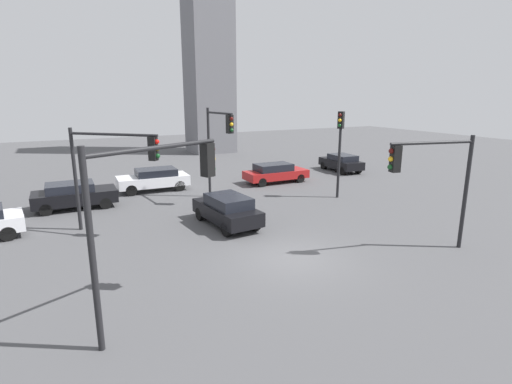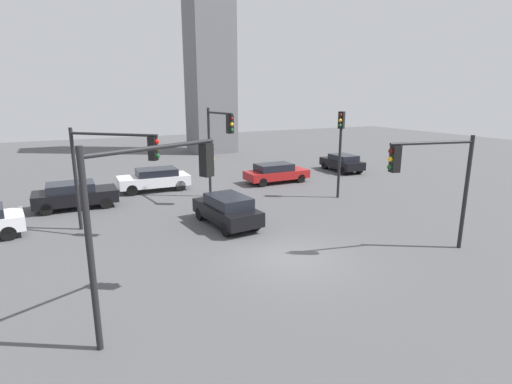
% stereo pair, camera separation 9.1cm
% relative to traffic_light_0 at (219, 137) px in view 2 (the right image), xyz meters
% --- Properties ---
extents(ground_plane, '(99.29, 99.29, 0.00)m').
position_rel_traffic_light_0_xyz_m(ground_plane, '(-0.72, -9.28, -3.81)').
color(ground_plane, '#4C4C4F').
extents(traffic_light_0, '(0.58, 2.89, 5.41)m').
position_rel_traffic_light_0_xyz_m(traffic_light_0, '(0.00, 0.00, 0.00)').
color(traffic_light_0, black).
rests_on(traffic_light_0, ground_plane).
extents(traffic_light_1, '(3.64, 0.99, 4.63)m').
position_rel_traffic_light_0_xyz_m(traffic_light_1, '(4.33, -11.06, -0.48)').
color(traffic_light_1, black).
rests_on(traffic_light_1, ground_plane).
extents(traffic_light_2, '(3.32, 3.03, 4.74)m').
position_rel_traffic_light_0_xyz_m(traffic_light_2, '(-6.23, -3.30, -0.37)').
color(traffic_light_2, black).
rests_on(traffic_light_2, ground_plane).
extents(traffic_light_3, '(3.87, 1.92, 5.07)m').
position_rel_traffic_light_0_xyz_m(traffic_light_3, '(-6.19, -11.12, -0.15)').
color(traffic_light_3, black).
rests_on(traffic_light_3, ground_plane).
extents(traffic_light_4, '(0.49, 0.44, 5.20)m').
position_rel_traffic_light_0_xyz_m(traffic_light_4, '(6.74, -2.55, -0.18)').
color(traffic_light_4, black).
rests_on(traffic_light_4, ground_plane).
extents(car_0, '(4.56, 1.86, 1.38)m').
position_rel_traffic_light_0_xyz_m(car_0, '(5.43, 2.88, -3.08)').
color(car_0, maroon).
rests_on(car_0, ground_plane).
extents(car_2, '(2.14, 4.28, 1.50)m').
position_rel_traffic_light_0_xyz_m(car_2, '(-1.41, -4.45, -3.02)').
color(car_2, black).
rests_on(car_2, ground_plane).
extents(car_3, '(4.56, 2.15, 1.45)m').
position_rel_traffic_light_0_xyz_m(car_3, '(-2.88, 4.41, -3.03)').
color(car_3, silver).
rests_on(car_3, ground_plane).
extents(car_4, '(1.98, 4.09, 1.40)m').
position_rel_traffic_light_0_xyz_m(car_4, '(12.47, 4.23, -3.07)').
color(car_4, black).
rests_on(car_4, ground_plane).
extents(car_6, '(4.35, 2.01, 1.45)m').
position_rel_traffic_light_0_xyz_m(car_6, '(-7.80, 2.14, -3.04)').
color(car_6, black).
rests_on(car_6, ground_plane).
extents(skyline_tower, '(4.44, 4.44, 23.80)m').
position_rel_traffic_light_0_xyz_m(skyline_tower, '(7.06, 20.19, 8.09)').
color(skyline_tower, slate).
rests_on(skyline_tower, ground_plane).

